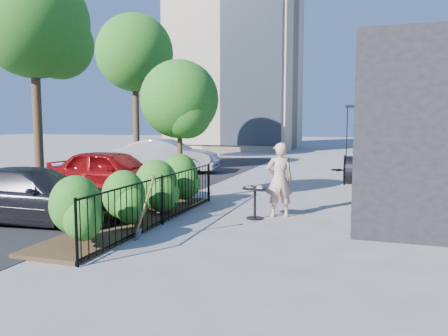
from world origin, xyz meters
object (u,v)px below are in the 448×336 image
(patio_tree, at_px, (181,104))
(street_tree_near, at_px, (34,29))
(street_tree_far, at_px, (135,58))
(car_red, at_px, (112,173))
(cafe_table, at_px, (255,197))
(car_darkgrey, at_px, (34,195))
(shovel, at_px, (144,211))
(car_silver, at_px, (167,156))
(woman, at_px, (279,180))

(patio_tree, xyz_separation_m, street_tree_near, (-7.70, 3.20, 3.15))
(patio_tree, bearing_deg, street_tree_far, 124.51)
(car_red, bearing_deg, cafe_table, -103.91)
(cafe_table, bearing_deg, car_darkgrey, -157.93)
(street_tree_near, height_order, shovel, street_tree_near)
(street_tree_far, xyz_separation_m, car_silver, (4.18, -4.75, -5.17))
(cafe_table, distance_m, car_darkgrey, 5.01)
(shovel, height_order, car_darkgrey, shovel)
(street_tree_near, xyz_separation_m, street_tree_far, (0.00, 8.00, 0.00))
(street_tree_near, bearing_deg, woman, -22.02)
(woman, bearing_deg, cafe_table, 17.16)
(cafe_table, bearing_deg, street_tree_far, 128.73)
(car_darkgrey, bearing_deg, shovel, -108.43)
(street_tree_far, height_order, car_red, street_tree_far)
(patio_tree, height_order, shovel, patio_tree)
(car_silver, bearing_deg, shovel, -164.89)
(car_silver, xyz_separation_m, car_darkgrey, (1.42, -9.89, -0.13))
(woman, xyz_separation_m, car_darkgrey, (-5.14, -2.31, -0.27))
(woman, height_order, car_red, woman)
(street_tree_far, bearing_deg, woman, -48.99)
(street_tree_far, distance_m, car_red, 13.37)
(street_tree_near, bearing_deg, car_darkgrey, -49.91)
(street_tree_near, xyz_separation_m, shovel, (8.68, -7.26, -5.35))
(street_tree_near, height_order, street_tree_far, same)
(cafe_table, height_order, woman, woman)
(car_silver, bearing_deg, street_tree_near, 119.76)
(patio_tree, distance_m, cafe_table, 3.73)
(patio_tree, height_order, street_tree_far, street_tree_far)
(patio_tree, relative_size, car_red, 0.93)
(patio_tree, bearing_deg, car_silver, 118.64)
(car_darkgrey, bearing_deg, cafe_table, -75.18)
(woman, height_order, shovel, woman)
(street_tree_far, xyz_separation_m, car_red, (5.37, -11.09, -5.20))
(woman, bearing_deg, street_tree_near, -45.62)
(car_red, xyz_separation_m, car_darkgrey, (0.23, -3.56, -0.11))
(cafe_table, bearing_deg, street_tree_near, 155.04)
(street_tree_far, distance_m, woman, 17.11)
(shovel, bearing_deg, street_tree_near, 140.11)
(car_red, bearing_deg, patio_tree, -87.62)
(shovel, distance_m, car_silver, 11.43)
(street_tree_near, xyz_separation_m, car_red, (5.37, -3.09, -5.20))
(patio_tree, xyz_separation_m, woman, (3.03, -1.14, -1.87))
(woman, bearing_deg, shovel, 31.34)
(street_tree_far, bearing_deg, patio_tree, -55.49)
(street_tree_far, distance_m, shovel, 18.35)
(street_tree_near, distance_m, car_red, 8.08)
(street_tree_near, height_order, woman, street_tree_near)
(cafe_table, height_order, car_darkgrey, car_darkgrey)
(woman, xyz_separation_m, car_silver, (-6.55, 7.59, -0.14))
(street_tree_near, xyz_separation_m, cafe_table, (10.24, -4.76, -5.40))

